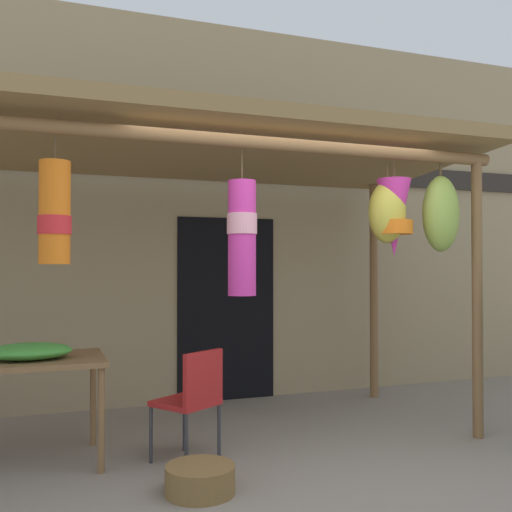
% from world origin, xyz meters
% --- Properties ---
extents(ground_plane, '(30.00, 30.00, 0.00)m').
position_xyz_m(ground_plane, '(0.00, 0.00, 0.00)').
color(ground_plane, gray).
extents(shop_facade, '(11.55, 0.29, 4.15)m').
position_xyz_m(shop_facade, '(0.00, 2.56, 2.07)').
color(shop_facade, '#9E8966').
rests_on(shop_facade, ground_plane).
extents(market_stall_canopy, '(4.70, 2.17, 2.64)m').
position_xyz_m(market_stall_canopy, '(-0.24, 1.03, 2.34)').
color(market_stall_canopy, brown).
rests_on(market_stall_canopy, ground_plane).
extents(display_table, '(1.20, 0.79, 0.79)m').
position_xyz_m(display_table, '(-1.93, 0.89, 0.70)').
color(display_table, brown).
rests_on(display_table, ground_plane).
extents(flower_heap_on_table, '(0.60, 0.42, 0.12)m').
position_xyz_m(flower_heap_on_table, '(-1.85, 0.81, 0.85)').
color(flower_heap_on_table, green).
rests_on(flower_heap_on_table, display_table).
extents(folding_chair, '(0.55, 0.55, 0.84)m').
position_xyz_m(folding_chair, '(-0.72, 0.52, 0.50)').
color(folding_chair, '#AD1E1E').
rests_on(folding_chair, ground_plane).
extents(wicker_basket_spare, '(0.45, 0.45, 0.18)m').
position_xyz_m(wicker_basket_spare, '(-0.81, -0.07, 0.09)').
color(wicker_basket_spare, brown).
rests_on(wicker_basket_spare, ground_plane).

